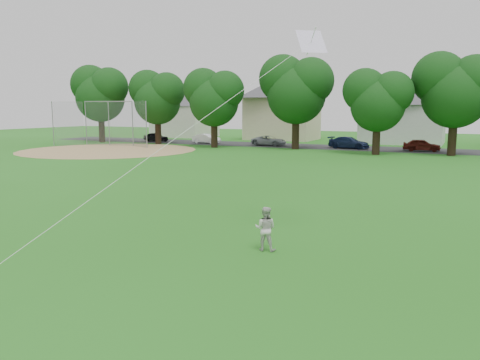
% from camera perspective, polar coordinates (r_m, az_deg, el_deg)
% --- Properties ---
extents(ground, '(160.00, 160.00, 0.00)m').
position_cam_1_polar(ground, '(12.76, -11.58, -10.95)').
color(ground, '#226316').
rests_on(ground, ground).
extents(street, '(90.00, 7.00, 0.01)m').
position_cam_1_polar(street, '(52.18, 17.76, 3.59)').
color(street, '#2D2D30').
rests_on(street, ground).
extents(dirt_infield, '(18.00, 18.00, 0.02)m').
position_cam_1_polar(dirt_infield, '(50.39, -15.72, 3.52)').
color(dirt_infield, '#9E7F51').
rests_on(dirt_infield, ground).
extents(older_boy, '(0.73, 0.61, 1.35)m').
position_cam_1_polar(older_boy, '(14.17, 3.10, -5.94)').
color(older_boy, beige).
rests_on(older_boy, ground).
extents(kite, '(2.72, 5.24, 11.62)m').
position_cam_1_polar(kite, '(12.21, -7.67, 5.20)').
color(kite, white).
rests_on(kite, ground).
extents(baseball_backstop, '(11.47, 3.83, 5.10)m').
position_cam_1_polar(baseball_backstop, '(56.49, -15.99, 6.61)').
color(baseball_backstop, gray).
rests_on(baseball_backstop, ground).
extents(tree_row, '(79.59, 8.06, 10.80)m').
position_cam_1_polar(tree_row, '(46.88, 17.56, 10.73)').
color(tree_row, black).
rests_on(tree_row, ground).
extents(parked_cars, '(54.70, 2.59, 1.28)m').
position_cam_1_polar(parked_cars, '(51.38, 16.00, 4.28)').
color(parked_cars, black).
rests_on(parked_cars, ground).
extents(house_row, '(76.60, 13.87, 10.48)m').
position_cam_1_polar(house_row, '(61.80, 20.42, 8.65)').
color(house_row, silver).
rests_on(house_row, ground).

